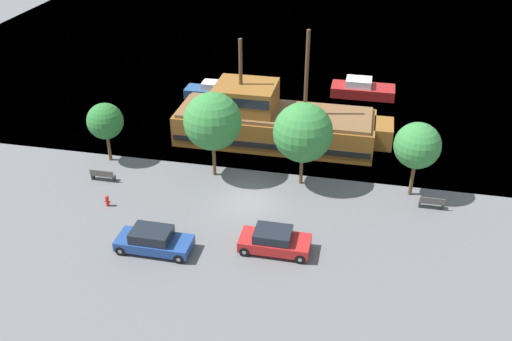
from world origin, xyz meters
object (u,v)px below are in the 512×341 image
object	(u,v)px
parked_car_curb_front	(153,240)
bench_promenade_west	(432,203)
fire_hydrant	(107,200)
bench_promenade_east	(103,175)
moored_boat_dockside	(223,92)
moored_boat_outer	(362,89)
pirate_ship	(272,122)
parked_car_curb_mid	(274,241)

from	to	relation	value
parked_car_curb_front	bench_promenade_west	world-z (taller)	parked_car_curb_front
fire_hydrant	bench_promenade_east	size ratio (longest dim) A/B	0.45
moored_boat_dockside	moored_boat_outer	size ratio (longest dim) A/B	1.24
moored_boat_outer	pirate_ship	bearing A→B (deg)	-120.99
pirate_ship	moored_boat_outer	bearing A→B (deg)	59.01
moored_boat_dockside	bench_promenade_east	bearing A→B (deg)	-105.77
moored_boat_dockside	fire_hydrant	xyz separation A→B (m)	(-2.78, -18.48, -0.16)
parked_car_curb_front	fire_hydrant	xyz separation A→B (m)	(-4.56, 3.70, -0.27)
bench_promenade_east	parked_car_curb_front	bearing A→B (deg)	-46.53
moored_boat_dockside	parked_car_curb_front	world-z (taller)	moored_boat_dockside
pirate_ship	moored_boat_dockside	xyz separation A→B (m)	(-5.89, 7.39, -1.07)
moored_boat_outer	parked_car_curb_mid	size ratio (longest dim) A/B	1.42
fire_hydrant	bench_promenade_west	distance (m)	20.71
parked_car_curb_mid	bench_promenade_west	distance (m)	11.02
parked_car_curb_mid	fire_hydrant	distance (m)	11.53
moored_boat_outer	fire_hydrant	size ratio (longest dim) A/B	7.45
parked_car_curb_mid	bench_promenade_east	size ratio (longest dim) A/B	2.37
moored_boat_dockside	bench_promenade_west	distance (m)	22.76
parked_car_curb_front	fire_hydrant	bearing A→B (deg)	141.00
fire_hydrant	bench_promenade_east	distance (m)	3.28
moored_boat_dockside	fire_hydrant	size ratio (longest dim) A/B	9.27
moored_boat_outer	bench_promenade_east	distance (m)	25.20
pirate_ship	parked_car_curb_mid	size ratio (longest dim) A/B	4.08
moored_boat_dockside	parked_car_curb_front	bearing A→B (deg)	-85.39
parked_car_curb_front	bench_promenade_west	size ratio (longest dim) A/B	2.75
parked_car_curb_mid	moored_boat_outer	bearing A→B (deg)	81.10
moored_boat_outer	parked_car_curb_front	bearing A→B (deg)	-112.42
fire_hydrant	bench_promenade_west	xyz separation A→B (m)	(20.32, 3.99, 0.02)
pirate_ship	moored_boat_outer	distance (m)	12.44
pirate_ship	bench_promenade_east	bearing A→B (deg)	-141.34
moored_boat_outer	bench_promenade_west	xyz separation A→B (m)	(5.27, -17.73, -0.19)
moored_boat_dockside	moored_boat_outer	world-z (taller)	moored_boat_outer
fire_hydrant	bench_promenade_west	size ratio (longest dim) A/B	0.49
fire_hydrant	bench_promenade_east	xyz separation A→B (m)	(-1.64, 2.85, 0.03)
fire_hydrant	bench_promenade_east	world-z (taller)	bench_promenade_east
bench_promenade_east	pirate_ship	bearing A→B (deg)	38.66
parked_car_curb_mid	pirate_ship	bearing A→B (deg)	101.08
pirate_ship	bench_promenade_west	size ratio (longest dim) A/B	10.48
moored_boat_dockside	fire_hydrant	world-z (taller)	moored_boat_dockside
parked_car_curb_front	fire_hydrant	world-z (taller)	parked_car_curb_front
parked_car_curb_mid	bench_promenade_east	bearing A→B (deg)	158.27
moored_boat_dockside	bench_promenade_west	world-z (taller)	moored_boat_dockside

